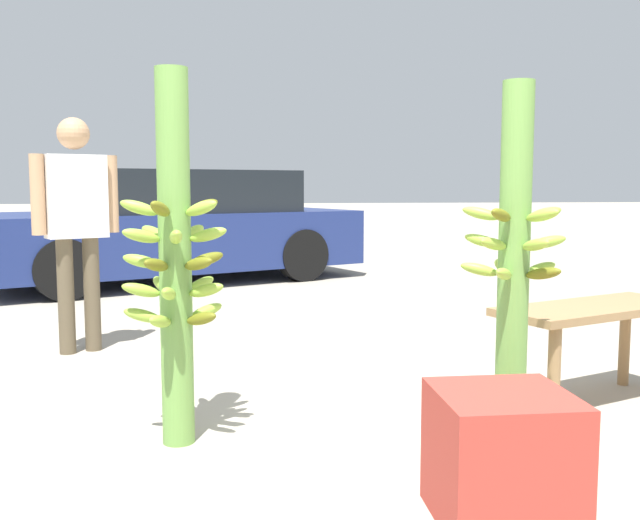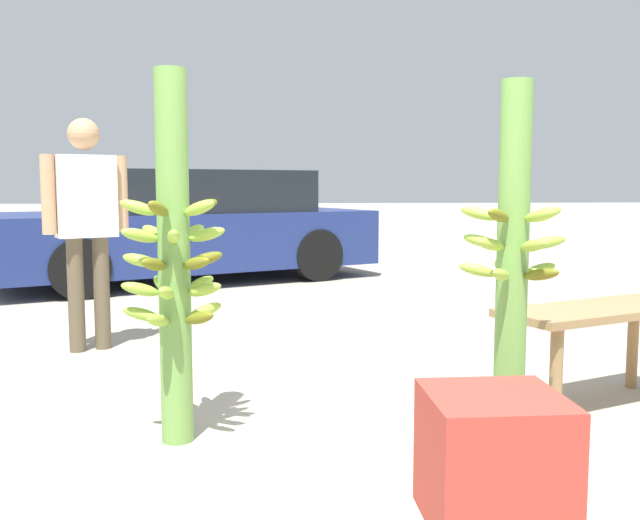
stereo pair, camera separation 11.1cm
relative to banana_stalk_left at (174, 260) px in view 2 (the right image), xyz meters
name	(u,v)px [view 2 (the right image)]	position (x,y,z in m)	size (l,w,h in m)	color
ground_plane	(353,487)	(0.71, -0.55, -0.80)	(80.00, 80.00, 0.00)	#A89E8C
banana_stalk_left	(174,260)	(0.00, 0.00, 0.00)	(0.46, 0.46, 1.61)	#6B9E47
banana_stalk_center	(512,267)	(1.40, -0.27, -0.01)	(0.44, 0.44, 1.54)	#6B9E47
vendor_person	(86,213)	(-0.80, 1.80, 0.13)	(0.54, 0.35, 1.56)	brown
market_bench	(599,324)	(2.07, 0.32, -0.38)	(1.16, 0.80, 0.52)	#99754C
parked_car	(186,227)	(-0.52, 5.37, -0.18)	(4.70, 3.50, 1.29)	navy
produce_crate	(493,460)	(1.14, -0.87, -0.58)	(0.44, 0.44, 0.44)	#B2382D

